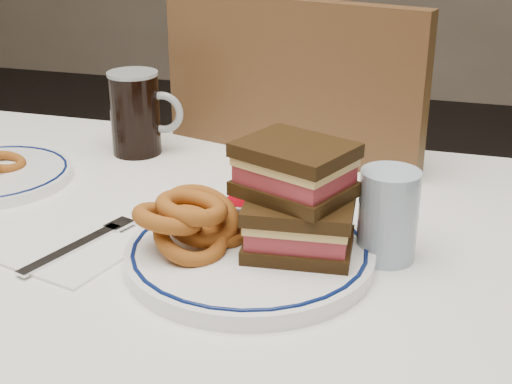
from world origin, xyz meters
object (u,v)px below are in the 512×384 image
(chair_far, at_px, (317,230))
(reuben_sandwich, at_px, (297,198))
(main_plate, at_px, (250,254))
(beer_mug, at_px, (137,112))

(chair_far, distance_m, reuben_sandwich, 0.58)
(chair_far, distance_m, main_plate, 0.55)
(chair_far, xyz_separation_m, beer_mug, (-0.28, -0.19, 0.27))
(main_plate, bearing_deg, reuben_sandwich, 17.66)
(reuben_sandwich, bearing_deg, chair_far, 97.81)
(reuben_sandwich, height_order, beer_mug, reuben_sandwich)
(beer_mug, bearing_deg, reuben_sandwich, -41.21)
(chair_far, relative_size, beer_mug, 7.17)
(main_plate, distance_m, reuben_sandwich, 0.09)
(beer_mug, bearing_deg, chair_far, 34.29)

